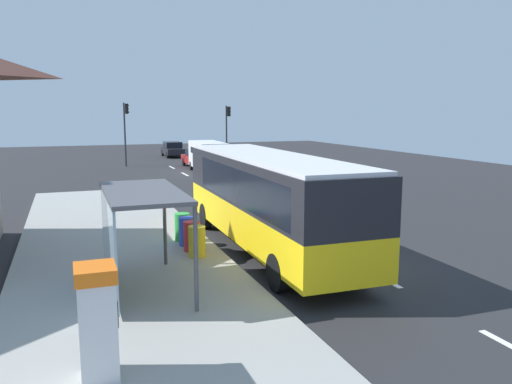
{
  "coord_description": "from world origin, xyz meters",
  "views": [
    {
      "loc": [
        -7.78,
        -12.85,
        4.6
      ],
      "look_at": [
        -1.0,
        5.52,
        1.5
      ],
      "focal_mm": 35.94,
      "sensor_mm": 36.0,
      "label": 1
    }
  ],
  "objects_px": {
    "ticket_machine": "(98,321)",
    "traffic_light_near_side": "(227,125)",
    "recycling_bin_blue": "(187,231)",
    "traffic_light_far_side": "(126,124)",
    "recycling_bin_yellow": "(197,241)",
    "bus": "(267,196)",
    "recycling_bin_green": "(182,227)",
    "recycling_bin_red": "(192,236)",
    "white_van": "(208,155)",
    "sedan_far": "(197,158)",
    "sedan_near": "(173,149)",
    "bus_shelter": "(130,215)"
  },
  "relations": [
    {
      "from": "white_van",
      "to": "sedan_far",
      "type": "height_order",
      "value": "white_van"
    },
    {
      "from": "recycling_bin_yellow",
      "to": "recycling_bin_green",
      "type": "xyz_separation_m",
      "value": [
        0.0,
        2.1,
        0.0
      ]
    },
    {
      "from": "sedan_near",
      "to": "sedan_far",
      "type": "bearing_deg",
      "value": -90.01
    },
    {
      "from": "recycling_bin_blue",
      "to": "recycling_bin_green",
      "type": "bearing_deg",
      "value": 90.0
    },
    {
      "from": "bus",
      "to": "sedan_near",
      "type": "xyz_separation_m",
      "value": [
        4.01,
        36.36,
        -1.05
      ]
    },
    {
      "from": "bus",
      "to": "white_van",
      "type": "bearing_deg",
      "value": 79.99
    },
    {
      "from": "ticket_machine",
      "to": "recycling_bin_green",
      "type": "bearing_deg",
      "value": 69.27
    },
    {
      "from": "ticket_machine",
      "to": "recycling_bin_red",
      "type": "height_order",
      "value": "ticket_machine"
    },
    {
      "from": "sedan_far",
      "to": "recycling_bin_yellow",
      "type": "distance_m",
      "value": 27.23
    },
    {
      "from": "sedan_near",
      "to": "traffic_light_far_side",
      "type": "distance_m",
      "value": 9.83
    },
    {
      "from": "bus_shelter",
      "to": "recycling_bin_green",
      "type": "bearing_deg",
      "value": 63.6
    },
    {
      "from": "recycling_bin_yellow",
      "to": "sedan_near",
      "type": "bearing_deg",
      "value": 79.99
    },
    {
      "from": "sedan_far",
      "to": "ticket_machine",
      "type": "height_order",
      "value": "ticket_machine"
    },
    {
      "from": "sedan_far",
      "to": "sedan_near",
      "type": "bearing_deg",
      "value": 89.99
    },
    {
      "from": "sedan_far",
      "to": "traffic_light_near_side",
      "type": "relative_size",
      "value": 0.87
    },
    {
      "from": "ticket_machine",
      "to": "traffic_light_near_side",
      "type": "distance_m",
      "value": 37.19
    },
    {
      "from": "recycling_bin_yellow",
      "to": "traffic_light_near_side",
      "type": "distance_m",
      "value": 30.01
    },
    {
      "from": "ticket_machine",
      "to": "recycling_bin_blue",
      "type": "height_order",
      "value": "ticket_machine"
    },
    {
      "from": "recycling_bin_yellow",
      "to": "recycling_bin_blue",
      "type": "xyz_separation_m",
      "value": [
        0.0,
        1.4,
        0.0
      ]
    },
    {
      "from": "recycling_bin_green",
      "to": "recycling_bin_blue",
      "type": "bearing_deg",
      "value": -90.0
    },
    {
      "from": "bus_shelter",
      "to": "white_van",
      "type": "bearing_deg",
      "value": 70.98
    },
    {
      "from": "bus",
      "to": "bus_shelter",
      "type": "bearing_deg",
      "value": -149.06
    },
    {
      "from": "traffic_light_near_side",
      "to": "bus_shelter",
      "type": "bearing_deg",
      "value": -111.25
    },
    {
      "from": "recycling_bin_green",
      "to": "recycling_bin_yellow",
      "type": "bearing_deg",
      "value": -90.0
    },
    {
      "from": "recycling_bin_yellow",
      "to": "bus_shelter",
      "type": "distance_m",
      "value": 3.54
    },
    {
      "from": "white_van",
      "to": "recycling_bin_red",
      "type": "distance_m",
      "value": 22.85
    },
    {
      "from": "sedan_far",
      "to": "traffic_light_far_side",
      "type": "height_order",
      "value": "traffic_light_far_side"
    },
    {
      "from": "white_van",
      "to": "traffic_light_near_side",
      "type": "relative_size",
      "value": 1.04
    },
    {
      "from": "traffic_light_near_side",
      "to": "traffic_light_far_side",
      "type": "height_order",
      "value": "traffic_light_far_side"
    },
    {
      "from": "recycling_bin_yellow",
      "to": "recycling_bin_blue",
      "type": "relative_size",
      "value": 1.0
    },
    {
      "from": "white_van",
      "to": "recycling_bin_blue",
      "type": "height_order",
      "value": "white_van"
    },
    {
      "from": "recycling_bin_blue",
      "to": "traffic_light_far_side",
      "type": "xyz_separation_m",
      "value": [
        1.1,
        27.67,
        2.84
      ]
    },
    {
      "from": "recycling_bin_blue",
      "to": "sedan_far",
      "type": "bearing_deg",
      "value": 75.45
    },
    {
      "from": "bus",
      "to": "recycling_bin_yellow",
      "type": "height_order",
      "value": "bus"
    },
    {
      "from": "recycling_bin_green",
      "to": "traffic_light_far_side",
      "type": "bearing_deg",
      "value": 87.67
    },
    {
      "from": "recycling_bin_red",
      "to": "recycling_bin_blue",
      "type": "height_order",
      "value": "same"
    },
    {
      "from": "recycling_bin_yellow",
      "to": "recycling_bin_blue",
      "type": "height_order",
      "value": "same"
    },
    {
      "from": "recycling_bin_red",
      "to": "recycling_bin_blue",
      "type": "xyz_separation_m",
      "value": [
        0.0,
        0.7,
        0.0
      ]
    },
    {
      "from": "sedan_near",
      "to": "traffic_light_near_side",
      "type": "height_order",
      "value": "traffic_light_near_side"
    },
    {
      "from": "recycling_bin_blue",
      "to": "traffic_light_far_side",
      "type": "bearing_deg",
      "value": 87.73
    },
    {
      "from": "recycling_bin_blue",
      "to": "bus_shelter",
      "type": "bearing_deg",
      "value": -120.49
    },
    {
      "from": "bus",
      "to": "traffic_light_near_side",
      "type": "xyz_separation_m",
      "value": [
        7.21,
        27.81,
        1.52
      ]
    },
    {
      "from": "bus",
      "to": "recycling_bin_green",
      "type": "relative_size",
      "value": 11.62
    },
    {
      "from": "sedan_far",
      "to": "ticket_machine",
      "type": "distance_m",
      "value": 34.38
    },
    {
      "from": "sedan_near",
      "to": "recycling_bin_red",
      "type": "xyz_separation_m",
      "value": [
        -6.5,
        -36.12,
        -0.14
      ]
    },
    {
      "from": "recycling_bin_green",
      "to": "traffic_light_far_side",
      "type": "xyz_separation_m",
      "value": [
        1.1,
        26.97,
        2.84
      ]
    },
    {
      "from": "bus_shelter",
      "to": "traffic_light_near_side",
      "type": "bearing_deg",
      "value": 68.75
    },
    {
      "from": "sedan_near",
      "to": "recycling_bin_yellow",
      "type": "height_order",
      "value": "sedan_near"
    },
    {
      "from": "ticket_machine",
      "to": "recycling_bin_red",
      "type": "bearing_deg",
      "value": 65.68
    },
    {
      "from": "ticket_machine",
      "to": "traffic_light_far_side",
      "type": "bearing_deg",
      "value": 83.02
    }
  ]
}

